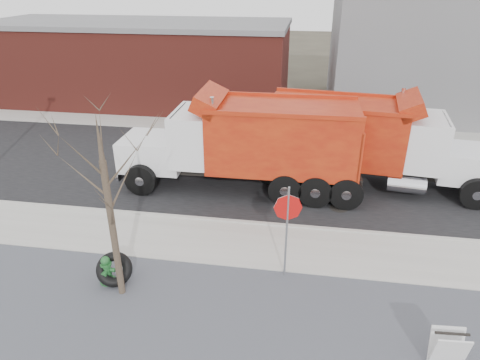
% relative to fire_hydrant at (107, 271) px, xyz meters
% --- Properties ---
extents(ground, '(120.00, 120.00, 0.00)m').
position_rel_fire_hydrant_xyz_m(ground, '(3.77, 2.24, -0.41)').
color(ground, '#383328').
rests_on(ground, ground).
extents(gravel_verge, '(60.00, 5.00, 0.03)m').
position_rel_fire_hydrant_xyz_m(gravel_verge, '(3.77, -1.26, -0.39)').
color(gravel_verge, slate).
rests_on(gravel_verge, ground).
extents(sidewalk, '(60.00, 2.50, 0.06)m').
position_rel_fire_hydrant_xyz_m(sidewalk, '(3.77, 2.49, -0.38)').
color(sidewalk, '#9E9B93').
rests_on(sidewalk, ground).
extents(curb, '(60.00, 0.15, 0.11)m').
position_rel_fire_hydrant_xyz_m(curb, '(3.77, 3.79, -0.35)').
color(curb, '#9E9B93').
rests_on(curb, ground).
extents(road, '(60.00, 9.40, 0.02)m').
position_rel_fire_hydrant_xyz_m(road, '(3.77, 8.54, -0.40)').
color(road, black).
rests_on(road, ground).
extents(far_sidewalk, '(60.00, 2.00, 0.06)m').
position_rel_fire_hydrant_xyz_m(far_sidewalk, '(3.77, 14.24, -0.38)').
color(far_sidewalk, '#9E9B93').
rests_on(far_sidewalk, ground).
extents(building_grey, '(12.00, 10.00, 8.00)m').
position_rel_fire_hydrant_xyz_m(building_grey, '(12.77, 20.24, 3.59)').
color(building_grey, slate).
rests_on(building_grey, ground).
extents(building_brick, '(20.20, 8.20, 5.30)m').
position_rel_fire_hydrant_xyz_m(building_brick, '(-6.23, 19.24, 2.25)').
color(building_brick, maroon).
rests_on(building_brick, ground).
extents(bare_tree, '(3.20, 3.20, 5.20)m').
position_rel_fire_hydrant_xyz_m(bare_tree, '(0.57, -0.36, 2.89)').
color(bare_tree, '#382D23').
rests_on(bare_tree, ground).
extents(fire_hydrant, '(0.50, 0.49, 0.89)m').
position_rel_fire_hydrant_xyz_m(fire_hydrant, '(0.00, 0.00, 0.00)').
color(fire_hydrant, '#276736').
rests_on(fire_hydrant, ground).
extents(truck_tire, '(1.29, 1.23, 0.93)m').
position_rel_fire_hydrant_xyz_m(truck_tire, '(0.20, 0.06, 0.04)').
color(truck_tire, black).
rests_on(truck_tire, ground).
extents(stop_sign, '(0.78, 0.17, 2.90)m').
position_rel_fire_hydrant_xyz_m(stop_sign, '(4.98, 1.14, 1.56)').
color(stop_sign, gray).
rests_on(stop_sign, ground).
extents(sandwich_board, '(0.76, 0.51, 1.02)m').
position_rel_fire_hydrant_xyz_m(sandwich_board, '(8.73, -1.61, 0.13)').
color(sandwich_board, silver).
rests_on(sandwich_board, ground).
extents(dump_truck_red_a, '(9.79, 3.63, 3.88)m').
position_rel_fire_hydrant_xyz_m(dump_truck_red_a, '(7.81, 7.88, 1.56)').
color(dump_truck_red_a, black).
rests_on(dump_truck_red_a, ground).
extents(dump_truck_red_b, '(9.71, 2.85, 4.04)m').
position_rel_fire_hydrant_xyz_m(dump_truck_red_b, '(3.15, 6.65, 1.65)').
color(dump_truck_red_b, black).
rests_on(dump_truck_red_b, ground).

